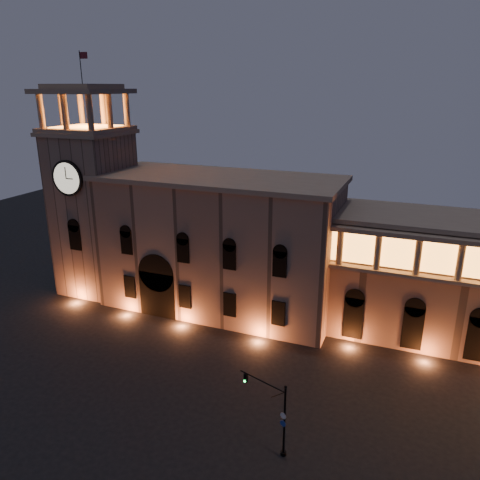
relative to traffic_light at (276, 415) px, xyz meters
The scene contains 4 objects.
ground 13.42m from the traffic_light, behind, with size 160.00×160.00×0.00m, color black.
government_building 27.60m from the traffic_light, 123.74° to the left, with size 30.80×12.80×17.60m.
clock_tower 40.83m from the traffic_light, 147.20° to the left, with size 9.80×9.80×32.40m.
traffic_light is the anchor object (origin of this frame).
Camera 1 is at (21.68, -30.22, 28.12)m, focal length 35.00 mm.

